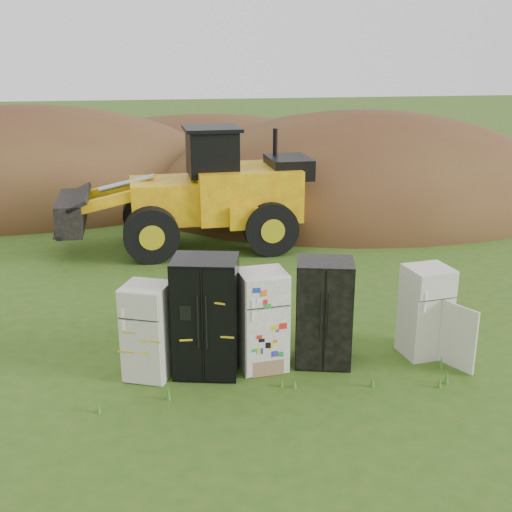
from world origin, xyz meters
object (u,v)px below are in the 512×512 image
(fridge_leftmost, at_px, (148,331))
(fridge_open_door, at_px, (425,311))
(fridge_sticker, at_px, (262,320))
(fridge_black_side, at_px, (206,316))
(fridge_dark_mid, at_px, (324,312))
(wheel_loader, at_px, (182,189))

(fridge_leftmost, height_order, fridge_open_door, fridge_open_door)
(fridge_sticker, relative_size, fridge_open_door, 1.06)
(fridge_black_side, xyz_separation_m, fridge_dark_mid, (1.97, 0.01, -0.08))
(fridge_leftmost, distance_m, fridge_open_door, 4.71)
(fridge_open_door, distance_m, wheel_loader, 7.97)
(fridge_sticker, distance_m, wheel_loader, 7.10)
(fridge_dark_mid, relative_size, fridge_open_door, 1.14)
(fridge_black_side, height_order, fridge_sticker, fridge_black_side)
(fridge_sticker, height_order, fridge_open_door, fridge_sticker)
(fridge_sticker, xyz_separation_m, wheel_loader, (-0.84, 7.01, 0.75))
(fridge_black_side, distance_m, fridge_open_door, 3.78)
(fridge_dark_mid, xyz_separation_m, fridge_open_door, (1.81, -0.01, -0.11))
(fridge_black_side, height_order, wheel_loader, wheel_loader)
(fridge_leftmost, xyz_separation_m, wheel_loader, (1.02, 7.00, 0.81))
(fridge_sticker, bearing_deg, fridge_leftmost, 174.17)
(fridge_open_door, bearing_deg, fridge_dark_mid, 172.55)
(fridge_black_side, bearing_deg, fridge_sticker, 13.98)
(fridge_black_side, bearing_deg, fridge_dark_mid, 13.49)
(fridge_sticker, xyz_separation_m, fridge_dark_mid, (1.04, -0.00, 0.06))
(wheel_loader, bearing_deg, fridge_dark_mid, -76.50)
(fridge_leftmost, height_order, wheel_loader, wheel_loader)
(fridge_open_door, xyz_separation_m, wheel_loader, (-3.69, 7.02, 0.80))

